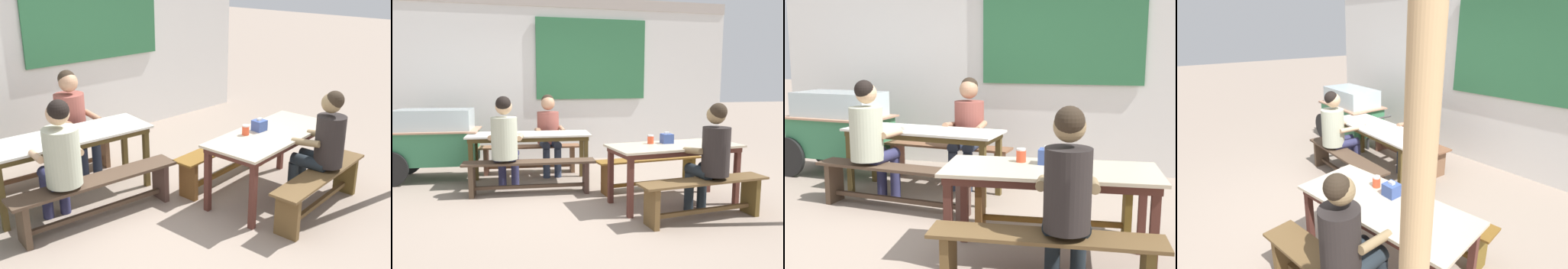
# 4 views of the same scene
# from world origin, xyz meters

# --- Properties ---
(ground_plane) EXTENTS (40.00, 40.00, 0.00)m
(ground_plane) POSITION_xyz_m (0.00, 0.00, 0.00)
(ground_plane) COLOR gray
(backdrop_wall) EXTENTS (6.98, 0.23, 3.05)m
(backdrop_wall) POSITION_xyz_m (0.02, 2.68, 1.59)
(backdrop_wall) COLOR silver
(backdrop_wall) RESTS_ON ground_plane
(dining_table_far) EXTENTS (1.83, 0.76, 0.74)m
(dining_table_far) POSITION_xyz_m (-0.62, 1.08, 0.66)
(dining_table_far) COLOR silver
(dining_table_far) RESTS_ON ground_plane
(dining_table_near) EXTENTS (1.66, 0.85, 0.74)m
(dining_table_near) POSITION_xyz_m (1.02, -0.34, 0.66)
(dining_table_near) COLOR #C2B297
(dining_table_near) RESTS_ON ground_plane
(bench_far_back) EXTENTS (1.67, 0.44, 0.45)m
(bench_far_back) POSITION_xyz_m (-0.57, 1.70, 0.31)
(bench_far_back) COLOR brown
(bench_far_back) RESTS_ON ground_plane
(bench_far_front) EXTENTS (1.77, 0.43, 0.45)m
(bench_far_front) POSITION_xyz_m (-0.67, 0.47, 0.31)
(bench_far_front) COLOR #493628
(bench_far_front) RESTS_ON ground_plane
(bench_near_back) EXTENTS (1.55, 0.43, 0.45)m
(bench_near_back) POSITION_xyz_m (0.96, 0.27, 0.29)
(bench_near_back) COLOR brown
(bench_near_back) RESTS_ON ground_plane
(bench_near_front) EXTENTS (1.53, 0.45, 0.45)m
(bench_near_front) POSITION_xyz_m (1.09, -0.96, 0.30)
(bench_near_front) COLOR brown
(bench_near_front) RESTS_ON ground_plane
(food_cart) EXTENTS (1.69, 0.90, 1.08)m
(food_cart) POSITION_xyz_m (-2.02, 1.62, 0.64)
(food_cart) COLOR #398155
(food_cart) RESTS_ON ground_plane
(person_left_back_turned) EXTENTS (0.49, 0.59, 1.32)m
(person_left_back_turned) POSITION_xyz_m (-0.98, 0.55, 0.75)
(person_left_back_turned) COLOR #2D2D52
(person_left_back_turned) RESTS_ON ground_plane
(person_center_facing) EXTENTS (0.47, 0.61, 1.29)m
(person_center_facing) POSITION_xyz_m (-0.26, 1.61, 0.74)
(person_center_facing) COLOR #2D364E
(person_center_facing) RESTS_ON ground_plane
(person_near_front) EXTENTS (0.44, 0.55, 1.28)m
(person_near_front) POSITION_xyz_m (1.21, -0.87, 0.72)
(person_near_front) COLOR #1E262C
(person_near_front) RESTS_ON ground_plane
(tissue_box) EXTENTS (0.14, 0.13, 0.14)m
(tissue_box) POSITION_xyz_m (0.98, -0.21, 0.80)
(tissue_box) COLOR #374E93
(tissue_box) RESTS_ON dining_table_near
(condiment_jar) EXTENTS (0.08, 0.08, 0.11)m
(condiment_jar) POSITION_xyz_m (0.77, -0.20, 0.79)
(condiment_jar) COLOR #E34B2A
(condiment_jar) RESTS_ON dining_table_near
(soup_bowl) EXTENTS (0.16, 0.16, 0.04)m
(soup_bowl) POSITION_xyz_m (-0.78, 1.04, 0.76)
(soup_bowl) COLOR silver
(soup_bowl) RESTS_ON dining_table_far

